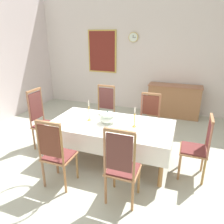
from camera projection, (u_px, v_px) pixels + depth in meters
name	position (u px, v px, depth m)	size (l,w,h in m)	color
ground	(107.00, 166.00, 3.86)	(6.71, 6.40, 0.04)	#B7BAAA
back_wall	(147.00, 50.00, 6.09)	(6.71, 0.08, 3.58)	silver
dining_table	(111.00, 127.00, 3.80)	(2.15, 1.10, 0.73)	#A76C4D
tablecloth	(111.00, 127.00, 3.80)	(2.17, 1.12, 0.33)	white
chair_south_a	(56.00, 153.00, 3.15)	(0.44, 0.42, 1.13)	#A66D46
chair_north_a	(104.00, 111.00, 4.84)	(0.44, 0.42, 1.15)	#A17445
chair_south_b	(122.00, 166.00, 2.81)	(0.44, 0.42, 1.17)	#A26F3F
chair_north_b	(149.00, 118.00, 4.51)	(0.44, 0.42, 1.07)	#A3744D
chair_head_west	(42.00, 119.00, 4.29)	(0.42, 0.44, 1.22)	#A46351
chair_head_east	(198.00, 146.00, 3.36)	(0.42, 0.44, 1.07)	#A57046
soup_tureen	(107.00, 117.00, 3.75)	(0.29, 0.29, 0.23)	white
candlestick_west	(89.00, 112.00, 3.85)	(0.07, 0.07, 0.38)	gold
candlestick_east	(134.00, 119.00, 3.59)	(0.07, 0.07, 0.35)	gold
bowl_near_left	(103.00, 113.00, 4.19)	(0.20, 0.20, 0.04)	white
bowl_near_right	(57.00, 125.00, 3.67)	(0.16, 0.16, 0.04)	white
spoon_primary	(98.00, 113.00, 4.26)	(0.03, 0.18, 0.01)	gold
spoon_secondary	(53.00, 124.00, 3.73)	(0.04, 0.18, 0.01)	gold
sideboard	(174.00, 101.00, 5.99)	(1.44, 0.48, 0.90)	#A16E47
mounted_clock	(133.00, 37.00, 6.03)	(0.27, 0.06, 0.27)	#D1B251
framed_painting	(102.00, 52.00, 6.50)	(0.91, 0.05, 1.26)	#D1B251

